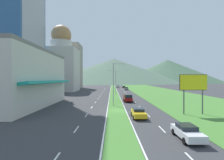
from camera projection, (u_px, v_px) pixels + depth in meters
ground_plane at (116, 111)px, 32.81m from camera, size 600.00×600.00×0.00m
grass_median at (113, 90)px, 92.81m from camera, size 3.20×240.00×0.06m
grass_verge_right at (152, 90)px, 92.83m from camera, size 24.00×240.00×0.06m
lane_dash_left_0 at (54, 160)px, 12.81m from camera, size 0.16×2.80×0.01m
lane_dash_left_1 at (76, 129)px, 20.80m from camera, size 0.16×2.80×0.01m
lane_dash_left_2 at (86, 115)px, 28.78m from camera, size 0.16×2.80×0.01m
lane_dash_left_3 at (92, 107)px, 36.77m from camera, size 0.16×2.80×0.01m
lane_dash_left_4 at (95, 102)px, 44.76m from camera, size 0.16×2.80×0.01m
lane_dash_left_5 at (98, 99)px, 52.75m from camera, size 0.16×2.80×0.01m
lane_dash_left_6 at (100, 96)px, 60.73m from camera, size 0.16×2.80×0.01m
lane_dash_left_7 at (101, 94)px, 68.72m from camera, size 0.16×2.80×0.01m
lane_dash_left_8 at (102, 93)px, 76.71m from camera, size 0.16×2.80×0.01m
lane_dash_left_9 at (103, 91)px, 84.70m from camera, size 0.16×2.80×0.01m
lane_dash_left_10 at (104, 90)px, 92.69m from camera, size 0.16×2.80×0.01m
lane_dash_left_11 at (104, 89)px, 100.67m from camera, size 0.16×2.80×0.01m
lane_dash_left_12 at (105, 89)px, 108.66m from camera, size 0.16×2.80×0.01m
lane_dash_left_13 at (105, 88)px, 116.65m from camera, size 0.16×2.80×0.01m
lane_dash_right_0 at (193, 160)px, 12.82m from camera, size 0.16×2.80×0.01m
lane_dash_right_1 at (162, 129)px, 20.80m from camera, size 0.16×2.80×0.01m
lane_dash_right_2 at (148, 115)px, 28.79m from camera, size 0.16×2.80×0.01m
lane_dash_right_3 at (140, 107)px, 36.78m from camera, size 0.16×2.80×0.01m
lane_dash_right_4 at (135, 102)px, 44.77m from camera, size 0.16×2.80×0.01m
lane_dash_right_5 at (132, 99)px, 52.76m from camera, size 0.16×2.80×0.01m
lane_dash_right_6 at (129, 96)px, 60.74m from camera, size 0.16×2.80×0.01m
lane_dash_right_7 at (127, 94)px, 68.73m from camera, size 0.16×2.80×0.01m
lane_dash_right_8 at (125, 93)px, 76.72m from camera, size 0.16×2.80×0.01m
lane_dash_right_9 at (124, 91)px, 84.71m from camera, size 0.16×2.80×0.01m
lane_dash_right_10 at (123, 90)px, 92.70m from camera, size 0.16×2.80×0.01m
lane_dash_right_11 at (122, 89)px, 100.68m from camera, size 0.16×2.80×0.01m
lane_dash_right_12 at (121, 89)px, 108.67m from camera, size 0.16×2.80×0.01m
lane_dash_right_13 at (121, 88)px, 116.66m from camera, size 0.16×2.80×0.01m
edge_line_median_left at (110, 90)px, 92.81m from camera, size 0.16×240.00×0.01m
edge_line_median_right at (117, 90)px, 92.81m from camera, size 0.16×240.00×0.01m
mall_building at (11, 78)px, 37.73m from camera, size 17.42×26.81×12.39m
office_tower at (7, 8)px, 66.30m from camera, size 23.01×23.01×65.75m
domed_building at (61, 63)px, 86.77m from camera, size 15.60×15.60×32.71m
midrise_colored at (68, 66)px, 112.50m from camera, size 15.61×15.61×28.20m
hill_far_left at (71, 76)px, 279.49m from camera, size 129.02×129.02×22.33m
hill_far_center at (114, 71)px, 276.35m from camera, size 214.75×214.75×37.93m
hill_far_right at (167, 71)px, 295.21m from camera, size 172.73×172.73×38.45m
street_lamp_near at (115, 81)px, 39.13m from camera, size 2.91×0.28×9.56m
street_lamp_mid at (115, 80)px, 65.64m from camera, size 3.10×0.50×9.41m
billboard_roadside at (193, 84)px, 29.35m from camera, size 4.69×0.28×6.79m
car_0 at (138, 113)px, 27.00m from camera, size 2.00×4.67×1.43m
car_1 at (124, 87)px, 114.82m from camera, size 1.94×4.21×1.44m
car_2 at (126, 89)px, 94.48m from camera, size 1.94×4.48×1.58m
car_3 at (187, 132)px, 17.36m from camera, size 1.94×4.59×1.41m
car_4 at (118, 87)px, 119.08m from camera, size 1.87×4.32×1.47m
pickup_truck_0 at (128, 98)px, 45.97m from camera, size 2.18×5.40×2.00m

